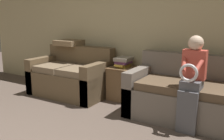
% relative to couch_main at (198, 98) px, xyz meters
% --- Properties ---
extents(wall_back, '(7.25, 0.06, 2.55)m').
position_rel_couch_main_xyz_m(wall_back, '(-1.37, 0.54, 0.95)').
color(wall_back, '#C6B789').
rests_on(wall_back, ground_plane).
extents(couch_main, '(1.91, 0.89, 0.89)m').
position_rel_couch_main_xyz_m(couch_main, '(0.00, 0.00, 0.00)').
color(couch_main, '#70665B').
rests_on(couch_main, ground_plane).
extents(couch_side, '(1.42, 0.87, 0.87)m').
position_rel_couch_main_xyz_m(couch_side, '(-2.29, 0.02, 0.00)').
color(couch_side, brown).
rests_on(couch_side, ground_plane).
extents(child_left_seated, '(0.29, 0.38, 1.20)m').
position_rel_couch_main_xyz_m(child_left_seated, '(-0.02, -0.37, 0.35)').
color(child_left_seated, '#56565B').
rests_on(child_left_seated, ground_plane).
extents(side_shelf, '(0.45, 0.47, 0.57)m').
position_rel_couch_main_xyz_m(side_shelf, '(-1.33, 0.26, -0.03)').
color(side_shelf, brown).
rests_on(side_shelf, ground_plane).
extents(book_stack, '(0.25, 0.32, 0.17)m').
position_rel_couch_main_xyz_m(book_stack, '(-1.33, 0.26, 0.35)').
color(book_stack, gold).
rests_on(book_stack, side_shelf).
extents(throw_pillow, '(0.47, 0.47, 0.10)m').
position_rel_couch_main_xyz_m(throw_pillow, '(-2.56, 0.32, 0.60)').
color(throw_pillow, '#846B4C').
rests_on(throw_pillow, couch_side).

